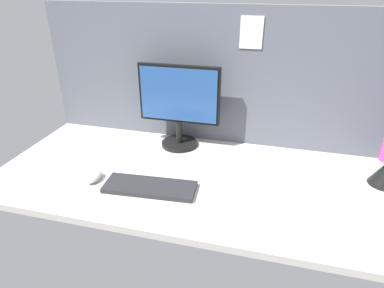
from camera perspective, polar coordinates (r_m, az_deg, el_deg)
The scene contains 5 objects.
ground_plane at distance 145.60cm, azimuth 1.88°, elevation -5.78°, with size 180.00×80.00×3.00cm, color beige.
cubicle_wall_back at distance 165.36cm, azimuth 5.02°, elevation 11.42°, with size 180.00×5.50×66.44cm.
monitor at distance 161.01cm, azimuth -2.25°, elevation 7.04°, with size 39.75×18.00×40.87cm.
keyboard at distance 136.00cm, azimuth -7.26°, elevation -7.35°, with size 37.00×13.00×2.00cm, color #262628.
mouse at distance 146.03cm, azimuth -16.53°, elevation -5.42°, with size 5.60×9.60×3.40cm, color silver.
Camera 1 is at (26.19, -119.82, 76.96)cm, focal length 30.99 mm.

